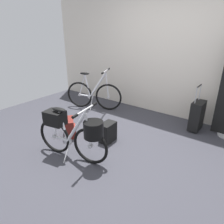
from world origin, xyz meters
TOP-DOWN VIEW (x-y plane):
  - ground_plane at (0.00, 0.00)m, footprint 6.11×6.11m
  - back_wall at (0.00, 1.87)m, footprint 6.11×0.10m
  - folding_bike_foreground at (-0.33, -0.48)m, footprint 1.14×0.53m
  - display_bike_left at (-1.41, 1.13)m, footprint 1.22×0.62m
  - rolling_suitcase at (0.78, 1.45)m, footprint 0.18×0.36m
  - backpack_on_floor at (-0.25, 0.17)m, footprint 0.22×0.29m
  - handbag_on_floor at (-0.90, -0.08)m, footprint 0.36×0.34m

SIDE VIEW (x-z plane):
  - ground_plane at x=0.00m, z-range 0.00..0.00m
  - handbag_on_floor at x=-0.90m, z-range 0.00..0.30m
  - backpack_on_floor at x=-0.25m, z-range 0.00..0.32m
  - rolling_suitcase at x=0.78m, z-range -0.13..0.70m
  - display_bike_left at x=-1.41m, z-range -0.11..0.80m
  - folding_bike_foreground at x=-0.33m, z-range 0.02..0.83m
  - back_wall at x=0.00m, z-range 0.00..2.81m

